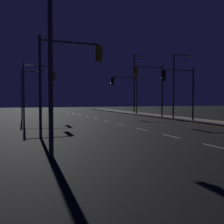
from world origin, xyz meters
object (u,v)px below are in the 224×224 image
Objects in this scene: traffic_light_mid_right at (68,67)px; street_lamp_across_street at (177,79)px; traffic_light_far_left at (151,81)px; traffic_light_overhead_east at (36,84)px; traffic_light_mid_left at (179,83)px; traffic_light_near_right at (36,81)px; traffic_light_far_right at (125,87)px; street_lamp_far_end at (136,78)px; street_lamp_median at (44,40)px.

street_lamp_across_street is at bearing 37.85° from traffic_light_mid_right.
traffic_light_overhead_east is at bearing 154.72° from traffic_light_far_left.
traffic_light_far_left reaches higher than traffic_light_mid_right.
traffic_light_mid_left is at bearing 30.94° from traffic_light_mid_right.
traffic_light_near_right is 13.04m from traffic_light_mid_right.
traffic_light_mid_right is at bearing -132.74° from traffic_light_far_left.
traffic_light_overhead_east is 1.12× the size of traffic_light_mid_left.
traffic_light_near_right is (-12.04, -6.56, 0.18)m from traffic_light_far_right.
traffic_light_mid_right is at bearing -149.06° from traffic_light_mid_left.
traffic_light_far_left is at bearing 93.18° from traffic_light_mid_left.
street_lamp_far_end is (2.23, 9.19, 0.90)m from traffic_light_far_left.
traffic_light_overhead_east is 16.22m from traffic_light_mid_left.
traffic_light_far_right is 0.90× the size of traffic_light_mid_right.
traffic_light_far_right is 9.32m from street_lamp_across_street.
street_lamp_across_street reaches higher than traffic_light_far_right.
street_lamp_across_street is (2.17, -1.80, 0.11)m from traffic_light_far_left.
traffic_light_far_right is 12.56m from traffic_light_mid_left.
traffic_light_overhead_east is at bearing 84.94° from traffic_light_near_right.
street_lamp_across_street reaches higher than traffic_light_near_right.
street_lamp_far_end reaches higher than traffic_light_mid_right.
traffic_light_near_right is 13.83m from traffic_light_mid_left.
traffic_light_overhead_east is at bearing 137.87° from traffic_light_mid_left.
traffic_light_near_right is 1.00× the size of traffic_light_mid_right.
traffic_light_far_left is at bearing -89.02° from traffic_light_far_right.
traffic_light_overhead_east is at bearing 152.16° from street_lamp_across_street.
street_lamp_median is (-1.65, -23.54, 0.49)m from traffic_light_overhead_east.
traffic_light_far_right is at bearing 8.21° from traffic_light_overhead_east.
traffic_light_mid_right is 0.83× the size of street_lamp_across_street.
traffic_light_mid_left is (12.46, -5.99, -0.33)m from traffic_light_near_right.
traffic_light_near_right is 1.15× the size of traffic_light_mid_left.
traffic_light_near_right is 14.54m from street_lamp_across_street.
traffic_light_mid_right is (-11.30, -19.58, 0.25)m from traffic_light_far_right.
street_lamp_median is (-13.25, -25.22, 0.62)m from traffic_light_far_right.
traffic_light_mid_right is 0.69× the size of street_lamp_far_end.
traffic_light_far_left is 1.02× the size of traffic_light_near_right.
traffic_light_overhead_east is 11.73m from traffic_light_far_right.
traffic_light_mid_right is at bearing 70.91° from street_lamp_median.
traffic_light_far_right is at bearing 90.98° from traffic_light_far_left.
street_lamp_median is at bearing -109.09° from traffic_light_mid_right.
traffic_light_mid_left is (0.30, -5.34, -0.56)m from traffic_light_far_left.
traffic_light_far_right reaches higher than traffic_light_mid_left.
traffic_light_far_left is at bearing -3.07° from traffic_light_near_right.
street_lamp_far_end is 31.36m from street_lamp_median.
traffic_light_mid_right is 17.22m from street_lamp_across_street.
street_lamp_far_end is 1.14× the size of street_lamp_median.
traffic_light_overhead_east is 15.72m from street_lamp_across_street.
traffic_light_near_right is at bearing 154.31° from traffic_light_mid_left.
traffic_light_far_right is 1.04× the size of traffic_light_mid_left.
traffic_light_far_left is at bearing -25.28° from traffic_light_overhead_east.
traffic_light_overhead_east is at bearing 85.99° from street_lamp_median.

